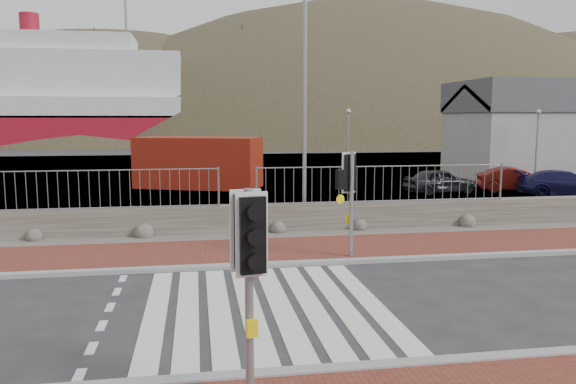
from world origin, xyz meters
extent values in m
plane|color=#28282B|center=(0.00, 0.00, 0.00)|extent=(220.00, 220.00, 0.00)
cube|color=brown|center=(0.00, 4.50, 0.04)|extent=(40.00, 3.00, 0.08)
cube|color=gray|center=(0.00, -3.00, 0.05)|extent=(40.00, 0.25, 0.12)
cube|color=gray|center=(0.00, 3.00, 0.05)|extent=(40.00, 0.25, 0.12)
cube|color=silver|center=(-2.10, 0.00, 0.01)|extent=(0.42, 5.60, 0.01)
cube|color=silver|center=(-1.50, 0.00, 0.01)|extent=(0.42, 5.60, 0.01)
cube|color=silver|center=(-0.90, 0.00, 0.01)|extent=(0.42, 5.60, 0.01)
cube|color=silver|center=(-0.30, 0.00, 0.01)|extent=(0.42, 5.60, 0.01)
cube|color=silver|center=(0.30, 0.00, 0.01)|extent=(0.42, 5.60, 0.01)
cube|color=silver|center=(0.90, 0.00, 0.01)|extent=(0.42, 5.60, 0.01)
cube|color=silver|center=(1.50, 0.00, 0.01)|extent=(0.42, 5.60, 0.01)
cube|color=silver|center=(2.10, 0.00, 0.01)|extent=(0.42, 5.60, 0.01)
cube|color=#59544C|center=(0.00, 6.50, 0.03)|extent=(40.00, 1.50, 0.06)
cube|color=#4E4940|center=(0.00, 7.30, 0.45)|extent=(40.00, 0.60, 0.90)
cylinder|color=gray|center=(-4.80, 7.15, 2.10)|extent=(8.40, 0.04, 0.04)
cylinder|color=gray|center=(-0.60, 7.15, 1.50)|extent=(0.07, 0.07, 1.20)
cylinder|color=gray|center=(4.80, 7.15, 2.10)|extent=(8.40, 0.04, 0.04)
cylinder|color=gray|center=(0.60, 7.15, 1.50)|extent=(0.07, 0.07, 1.20)
cylinder|color=gray|center=(9.00, 7.15, 1.50)|extent=(0.07, 0.07, 1.20)
cube|color=#4C4C4F|center=(0.00, 27.90, 0.00)|extent=(120.00, 40.00, 0.50)
cube|color=#3F4C54|center=(0.00, 62.90, 0.00)|extent=(220.00, 50.00, 0.05)
cube|color=silver|center=(-18.00, 67.90, 9.00)|extent=(30.00, 12.00, 6.00)
cube|color=silver|center=(-18.00, 67.90, 13.00)|extent=(18.00, 10.00, 2.50)
cylinder|color=maroon|center=(-22.00, 67.90, 15.50)|extent=(2.40, 2.40, 3.00)
cylinder|color=gray|center=(-10.00, 67.90, 17.00)|extent=(0.30, 0.30, 6.00)
cube|color=#9E9E99|center=(20.00, 19.90, 2.00)|extent=(12.00, 6.00, 4.00)
cube|color=#4C4C51|center=(20.00, 19.90, 4.90)|extent=(12.20, 6.20, 1.80)
ellipsoid|color=#2F311D|center=(-15.00, 87.90, -20.00)|extent=(106.40, 68.40, 76.00)
ellipsoid|color=#2F311D|center=(30.00, 87.90, -26.00)|extent=(140.00, 90.00, 100.00)
cylinder|color=gray|center=(-0.65, -3.63, 1.40)|extent=(0.11, 0.11, 2.80)
cube|color=yellow|center=(-0.65, -3.63, 1.05)|extent=(0.15, 0.10, 0.22)
cube|color=black|center=(-0.65, -3.63, 2.25)|extent=(0.44, 0.31, 1.05)
sphere|color=red|center=(-0.65, -3.63, 2.55)|extent=(0.15, 0.15, 0.15)
cylinder|color=gray|center=(2.67, 3.43, 1.41)|extent=(0.11, 0.11, 2.82)
cube|color=yellow|center=(2.67, 3.43, 1.06)|extent=(0.16, 0.13, 0.22)
cube|color=black|center=(2.67, 3.43, 2.27)|extent=(0.46, 0.37, 1.06)
sphere|color=red|center=(2.67, 3.43, 2.57)|extent=(0.15, 0.15, 0.15)
cube|color=black|center=(2.34, 3.31, 2.12)|extent=(0.26, 0.23, 0.50)
cylinder|color=gray|center=(2.34, 8.10, 3.95)|extent=(0.14, 0.14, 7.89)
cube|color=maroon|center=(-1.15, 19.72, 1.34)|extent=(6.94, 4.78, 2.67)
imported|color=black|center=(10.56, 15.36, 0.61)|extent=(3.71, 1.82, 1.22)
imported|color=#58110C|center=(14.51, 15.23, 0.61)|extent=(3.95, 2.41, 1.23)
imported|color=#141238|center=(15.77, 13.18, 0.62)|extent=(4.60, 3.01, 1.24)
camera|label=1|loc=(-1.28, -10.48, 3.66)|focal=35.00mm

